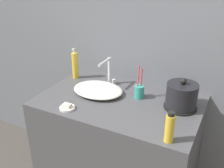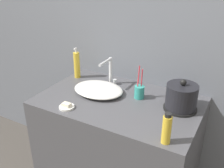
{
  "view_description": "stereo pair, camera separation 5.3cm",
  "coord_description": "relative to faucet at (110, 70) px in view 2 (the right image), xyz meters",
  "views": [
    {
      "loc": [
        0.62,
        -0.99,
        1.61
      ],
      "look_at": [
        -0.05,
        0.32,
        0.91
      ],
      "focal_mm": 42.0,
      "sensor_mm": 36.0,
      "label": 1
    },
    {
      "loc": [
        0.66,
        -0.96,
        1.61
      ],
      "look_at": [
        -0.05,
        0.32,
        0.91
      ],
      "focal_mm": 42.0,
      "sensor_mm": 36.0,
      "label": 2
    }
  ],
  "objects": [
    {
      "name": "electric_kettle",
      "position": [
        0.53,
        -0.09,
        -0.04
      ],
      "size": [
        0.2,
        0.2,
        0.19
      ],
      "color": "black",
      "rests_on": "vanity_counter"
    },
    {
      "name": "sink_basin",
      "position": [
        -0.0,
        -0.14,
        -0.09
      ],
      "size": [
        0.34,
        0.26,
        0.05
      ],
      "color": "white",
      "rests_on": "vanity_counter"
    },
    {
      "name": "faucet",
      "position": [
        0.0,
        0.0,
        0.0
      ],
      "size": [
        0.06,
        0.15,
        0.19
      ],
      "color": "silver",
      "rests_on": "vanity_counter"
    },
    {
      "name": "wall_back",
      "position": [
        0.16,
        0.17,
        0.38
      ],
      "size": [
        6.0,
        0.04,
        2.6
      ],
      "color": "slate",
      "rests_on": "ground_plane"
    },
    {
      "name": "toothbrush_cup",
      "position": [
        0.26,
        -0.08,
        -0.07
      ],
      "size": [
        0.06,
        0.06,
        0.21
      ],
      "color": "teal",
      "rests_on": "vanity_counter"
    },
    {
      "name": "soap_dish",
      "position": [
        -0.07,
        -0.4,
        -0.1
      ],
      "size": [
        0.09,
        0.09,
        0.03
      ],
      "color": "white",
      "rests_on": "vanity_counter"
    },
    {
      "name": "shampoo_bottle",
      "position": [
        0.55,
        -0.43,
        -0.03
      ],
      "size": [
        0.04,
        0.04,
        0.16
      ],
      "color": "gold",
      "rests_on": "vanity_counter"
    },
    {
      "name": "lotion_bottle",
      "position": [
        -0.28,
        -0.0,
        -0.01
      ],
      "size": [
        0.04,
        0.04,
        0.23
      ],
      "color": "gold",
      "rests_on": "vanity_counter"
    },
    {
      "name": "vanity_counter",
      "position": [
        0.16,
        -0.17,
        -0.52
      ],
      "size": [
        1.01,
        0.63,
        0.81
      ],
      "color": "#4C4C51",
      "rests_on": "ground_plane"
    }
  ]
}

